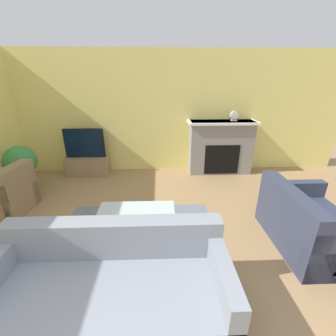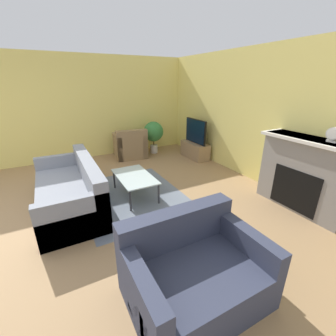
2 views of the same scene
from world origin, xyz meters
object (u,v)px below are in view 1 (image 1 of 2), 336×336
Objects in this scene: couch_sectional at (112,289)px; couch_loveseat at (309,226)px; tv at (84,143)px; coffee_table at (136,215)px; armchair_by_window at (3,197)px; mantel_clock at (234,116)px; potted_plant at (20,163)px.

couch_sectional and couch_loveseat have the same top height.
coffee_table is (1.34, -2.28, -0.39)m from tv.
couch_sectional is 2.58m from couch_loveseat.
armchair_by_window is (-4.55, 0.93, 0.01)m from couch_loveseat.
tv is 3.97× the size of mantel_clock.
tv is at bearing 40.63° from potted_plant.
couch_loveseat is 1.22× the size of coffee_table.
mantel_clock reaches higher than coffee_table.
mantel_clock is at bearing 6.83° from couch_loveseat.
coffee_table is 2.74m from potted_plant.
couch_loveseat is 4.64m from armchair_by_window.
tv is 1.88m from armchair_by_window.
couch_sectional is 9.75× the size of mantel_clock.
potted_plant is (-0.97, -0.83, -0.14)m from tv.
mantel_clock reaches higher than potted_plant.
potted_plant is (-0.07, 0.76, 0.31)m from armchair_by_window.
coffee_table is (0.13, 1.10, 0.08)m from couch_sectional.
mantel_clock reaches higher than couch_loveseat.
couch_loveseat is 1.38× the size of potted_plant.
tv is 0.67× the size of couch_loveseat.
armchair_by_window is at bearing -119.57° from tv.
couch_sectional is 1.65× the size of couch_loveseat.
couch_sectional reaches higher than coffee_table.
tv reaches higher than potted_plant.
coffee_table is 3.22m from mantel_clock.
couch_sectional is 4.17m from mantel_clock.
couch_loveseat is 4.92m from potted_plant.
couch_loveseat is (3.65, -2.52, -0.47)m from tv.
tv reaches higher than couch_loveseat.
armchair_by_window is at bearing 162.68° from coffee_table.
tv is at bearing 55.38° from couch_loveseat.
coffee_table is at bearing -59.55° from tv.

